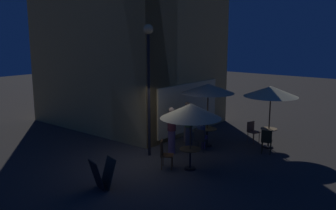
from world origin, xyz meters
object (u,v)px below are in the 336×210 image
cafe_table_0 (190,155)px  cafe_chair_3 (200,138)px  cafe_table_1 (269,135)px  cafe_chair_0 (164,152)px  cafe_table_2 (207,133)px  patio_umbrella_0 (191,111)px  patron_standing_3 (172,130)px  patio_umbrella_1 (271,92)px  cafe_chair_2 (252,130)px  cafe_chair_1 (267,140)px  patron_standing_1 (187,122)px  patron_standing_2 (189,126)px  patio_umbrella_2 (208,89)px  patron_seated_0 (202,134)px  street_lamp_near_corner (149,64)px  menu_sandwich_board (102,174)px

cafe_table_0 → cafe_chair_3: (1.76, 0.78, 0.02)m
cafe_table_1 → cafe_chair_0: size_ratio=0.80×
cafe_table_2 → cafe_chair_0: (-2.99, -0.24, 0.04)m
patio_umbrella_0 → patron_standing_3: 2.06m
cafe_table_2 → patio_umbrella_1: patio_umbrella_1 is taller
patio_umbrella_0 → cafe_chair_2: patio_umbrella_0 is taller
patio_umbrella_0 → cafe_chair_2: 4.37m
cafe_table_2 → cafe_chair_1: 2.33m
cafe_chair_1 → patron_standing_3: patron_standing_3 is taller
cafe_chair_1 → cafe_chair_3: bearing=104.1°
patron_standing_1 → cafe_chair_3: bearing=-137.5°
patron_standing_2 → patio_umbrella_2: bearing=177.0°
cafe_chair_3 → patron_standing_3: 1.17m
cafe_chair_0 → patron_seated_0: (2.35, 0.08, 0.10)m
cafe_table_2 → cafe_chair_2: size_ratio=0.86×
patio_umbrella_0 → patron_standing_2: (1.88, 1.40, -1.10)m
street_lamp_near_corner → patron_standing_1: bearing=-0.8°
patio_umbrella_2 → cafe_chair_3: 1.96m
cafe_table_1 → cafe_table_2: bearing=123.6°
cafe_chair_3 → patron_standing_1: 1.47m
cafe_chair_0 → cafe_chair_1: 4.07m
cafe_chair_1 → cafe_chair_3: size_ratio=1.05×
cafe_table_1 → cafe_chair_2: cafe_chair_2 is taller
cafe_table_1 → patio_umbrella_2: size_ratio=0.31×
patron_standing_2 → patron_standing_3: patron_standing_3 is taller
patio_umbrella_2 → patron_seated_0: patio_umbrella_2 is taller
cafe_chair_0 → patron_standing_1: size_ratio=0.57×
cafe_table_2 → cafe_chair_1: bearing=-76.8°
cafe_table_2 → patio_umbrella_1: size_ratio=0.30×
patio_umbrella_0 → cafe_chair_1: (3.08, -1.29, -1.42)m
cafe_table_2 → patio_umbrella_2: size_ratio=0.30×
cafe_table_0 → cafe_chair_0: cafe_chair_0 is taller
cafe_chair_1 → street_lamp_near_corner: bearing=112.4°
cafe_chair_3 → patio_umbrella_0: bearing=-169.8°
patio_umbrella_0 → cafe_chair_3: (1.76, 0.78, -1.45)m
patio_umbrella_0 → patron_standing_3: patio_umbrella_0 is taller
cafe_chair_0 → patron_standing_3: patron_standing_3 is taller
cafe_chair_1 → cafe_table_0: bearing=138.8°
patron_standing_3 → cafe_table_0: bearing=-45.2°
cafe_table_1 → patio_umbrella_2: (-1.33, 2.00, 1.79)m
street_lamp_near_corner → menu_sandwich_board: (-3.09, -0.95, -2.92)m
patio_umbrella_0 → cafe_chair_1: size_ratio=2.42×
cafe_table_2 → cafe_chair_3: 0.81m
cafe_table_0 → patron_seated_0: bearing=23.2°
cafe_chair_2 → patron_standing_1: bearing=-127.7°
street_lamp_near_corner → patron_standing_2: street_lamp_near_corner is taller
cafe_chair_3 → patron_standing_3: bearing=125.2°
patio_umbrella_0 → patio_umbrella_1: 4.02m
patio_umbrella_2 → patron_standing_2: (-0.67, 0.43, -1.44)m
menu_sandwich_board → cafe_chair_3: (4.62, -0.27, 0.07)m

